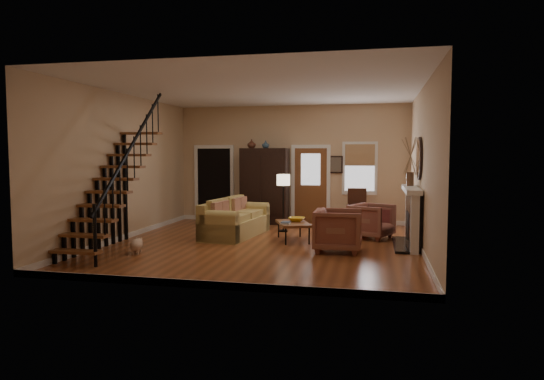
% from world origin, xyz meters
% --- Properties ---
extents(room, '(7.00, 7.33, 3.30)m').
position_xyz_m(room, '(-0.41, 1.76, 1.51)').
color(room, brown).
rests_on(room, ground).
extents(staircase, '(0.94, 2.80, 3.20)m').
position_xyz_m(staircase, '(-2.78, -1.30, 1.60)').
color(staircase, brown).
rests_on(staircase, ground).
extents(fireplace, '(0.33, 1.95, 2.30)m').
position_xyz_m(fireplace, '(3.13, 0.50, 0.74)').
color(fireplace, black).
rests_on(fireplace, ground).
extents(armoire, '(1.30, 0.60, 2.10)m').
position_xyz_m(armoire, '(-0.70, 3.15, 1.05)').
color(armoire, black).
rests_on(armoire, ground).
extents(vase_a, '(0.24, 0.24, 0.25)m').
position_xyz_m(vase_a, '(-1.05, 3.05, 2.22)').
color(vase_a, '#4C2619').
rests_on(vase_a, armoire).
extents(vase_b, '(0.20, 0.20, 0.21)m').
position_xyz_m(vase_b, '(-0.65, 3.05, 2.21)').
color(vase_b, '#334C60').
rests_on(vase_b, armoire).
extents(sofa, '(1.21, 2.29, 0.82)m').
position_xyz_m(sofa, '(-0.91, 0.96, 0.41)').
color(sofa, tan).
rests_on(sofa, ground).
extents(coffee_table, '(0.99, 1.25, 0.42)m').
position_xyz_m(coffee_table, '(0.55, 0.59, 0.21)').
color(coffee_table, brown).
rests_on(coffee_table, ground).
extents(bowl, '(0.38, 0.38, 0.09)m').
position_xyz_m(bowl, '(0.60, 0.74, 0.47)').
color(bowl, gold).
rests_on(bowl, coffee_table).
extents(books, '(0.20, 0.27, 0.05)m').
position_xyz_m(books, '(0.43, 0.29, 0.45)').
color(books, beige).
rests_on(books, coffee_table).
extents(armchair_left, '(0.95, 0.92, 0.85)m').
position_xyz_m(armchair_left, '(1.62, -0.39, 0.43)').
color(armchair_left, maroon).
rests_on(armchair_left, ground).
extents(armchair_right, '(1.16, 1.14, 0.80)m').
position_xyz_m(armchair_right, '(2.26, 1.30, 0.40)').
color(armchair_right, maroon).
rests_on(armchair_right, ground).
extents(floor_lamp, '(0.40, 0.40, 1.44)m').
position_xyz_m(floor_lamp, '(0.08, 1.81, 0.72)').
color(floor_lamp, black).
rests_on(floor_lamp, ground).
extents(side_chair, '(0.54, 0.54, 1.02)m').
position_xyz_m(side_chair, '(1.85, 2.95, 0.51)').
color(side_chair, '#381D12').
rests_on(side_chair, ground).
extents(dog, '(0.34, 0.46, 0.30)m').
position_xyz_m(dog, '(-2.22, -1.43, 0.15)').
color(dog, beige).
rests_on(dog, ground).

